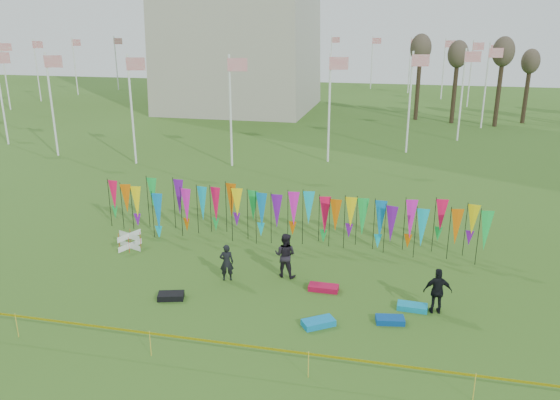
% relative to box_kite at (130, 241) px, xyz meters
% --- Properties ---
extents(ground, '(160.00, 160.00, 0.00)m').
position_rel_box_kite_xyz_m(ground, '(6.74, -5.06, -0.40)').
color(ground, '#325618').
rests_on(ground, ground).
extents(flagpole_ring, '(57.40, 56.16, 8.00)m').
position_rel_box_kite_xyz_m(flagpole_ring, '(-7.26, 42.94, 3.60)').
color(flagpole_ring, white).
rests_on(flagpole_ring, ground).
extents(banner_row, '(18.64, 0.64, 2.52)m').
position_rel_box_kite_xyz_m(banner_row, '(7.02, 2.31, 1.25)').
color(banner_row, black).
rests_on(banner_row, ground).
extents(caution_tape_near, '(26.00, 0.02, 0.90)m').
position_rel_box_kite_xyz_m(caution_tape_near, '(6.51, -7.79, 0.38)').
color(caution_tape_near, '#FFE805').
rests_on(caution_tape_near, ground).
extents(box_kite, '(0.71, 0.71, 0.79)m').
position_rel_box_kite_xyz_m(box_kite, '(0.00, 0.00, 0.00)').
color(box_kite, red).
rests_on(box_kite, ground).
extents(person_left, '(0.68, 0.57, 1.58)m').
position_rel_box_kite_xyz_m(person_left, '(5.47, -2.13, 0.39)').
color(person_left, black).
rests_on(person_left, ground).
extents(person_mid, '(1.00, 0.69, 1.91)m').
position_rel_box_kite_xyz_m(person_mid, '(7.73, -1.23, 0.56)').
color(person_mid, black).
rests_on(person_mid, ground).
extents(person_right, '(1.09, 0.71, 1.75)m').
position_rel_box_kite_xyz_m(person_right, '(13.77, -2.96, 0.48)').
color(person_right, black).
rests_on(person_right, ground).
extents(kite_bag_turquoise, '(1.25, 1.10, 0.23)m').
position_rel_box_kite_xyz_m(kite_bag_turquoise, '(9.71, -4.81, -0.28)').
color(kite_bag_turquoise, '#0D80C4').
rests_on(kite_bag_turquoise, ground).
extents(kite_bag_blue, '(1.07, 0.67, 0.21)m').
position_rel_box_kite_xyz_m(kite_bag_blue, '(12.16, -4.05, -0.29)').
color(kite_bag_blue, '#094193').
rests_on(kite_bag_blue, ground).
extents(kite_bag_red, '(1.18, 0.55, 0.21)m').
position_rel_box_kite_xyz_m(kite_bag_red, '(9.49, -2.14, -0.29)').
color(kite_bag_red, '#B50C36').
rests_on(kite_bag_red, ground).
extents(kite_bag_black, '(1.10, 0.82, 0.23)m').
position_rel_box_kite_xyz_m(kite_bag_black, '(3.86, -4.13, -0.28)').
color(kite_bag_black, black).
rests_on(kite_bag_black, ground).
extents(kite_bag_teal, '(1.12, 0.58, 0.21)m').
position_rel_box_kite_xyz_m(kite_bag_teal, '(12.93, -2.93, -0.29)').
color(kite_bag_teal, '#0D8EB9').
rests_on(kite_bag_teal, ground).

